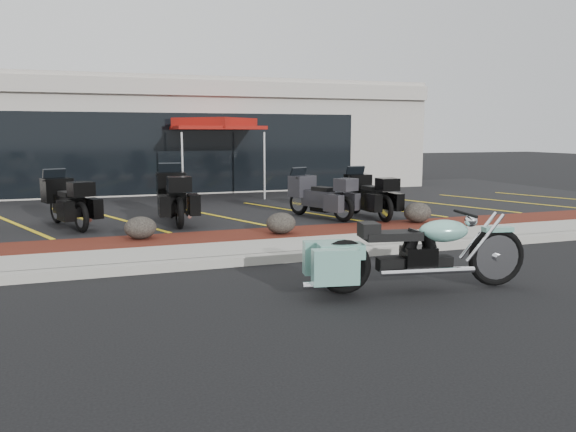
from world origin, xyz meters
name	(u,v)px	position (x,y,z in m)	size (l,w,h in m)	color
ground	(288,275)	(0.00, 0.00, 0.00)	(90.00, 90.00, 0.00)	black
curb	(270,258)	(0.00, 0.90, 0.07)	(24.00, 0.25, 0.15)	gray
sidewalk	(259,250)	(0.00, 1.60, 0.07)	(24.00, 1.20, 0.15)	gray
mulch_bed	(242,238)	(0.00, 2.80, 0.08)	(24.00, 1.20, 0.16)	black
upper_lot	(196,206)	(0.00, 8.20, 0.07)	(26.00, 9.60, 0.15)	black
dealership_building	(167,137)	(0.00, 14.47, 2.01)	(18.00, 8.16, 4.00)	#A69F96
boulder_left	(140,228)	(-1.95, 2.95, 0.37)	(0.61, 0.51, 0.43)	black
boulder_mid	(281,223)	(0.75, 2.61, 0.37)	(0.60, 0.50, 0.43)	black
boulder_right	(418,212)	(4.11, 2.96, 0.39)	(0.64, 0.53, 0.45)	black
hero_cruiser	(497,249)	(2.58, -1.55, 0.55)	(3.14, 0.80, 1.10)	#75B6A6
touring_black_front	(56,196)	(-3.58, 5.54, 0.77)	(2.12, 0.81, 1.23)	black
touring_black_mid	(170,190)	(-1.05, 5.53, 0.81)	(2.27, 0.87, 1.32)	black
touring_grey	(299,191)	(1.99, 4.97, 0.74)	(2.04, 0.78, 1.18)	#302F35
touring_black_rear	(355,190)	(3.43, 4.76, 0.75)	(2.06, 0.79, 1.20)	black
traffic_cone	(175,199)	(-0.72, 7.28, 0.40)	(0.31, 0.31, 0.49)	#CC5406
popup_canopy	(215,125)	(0.93, 9.72, 2.39)	(3.14, 3.14, 2.47)	silver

